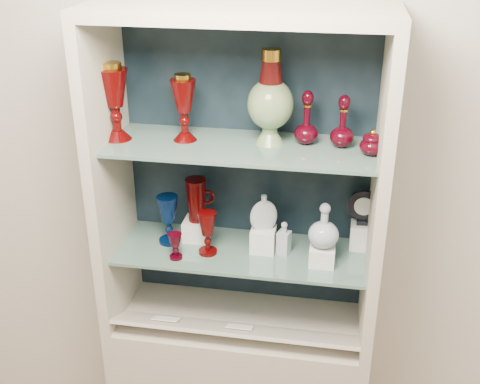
% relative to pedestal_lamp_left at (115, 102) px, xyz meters
% --- Properties ---
extents(wall_back, '(3.50, 0.02, 2.80)m').
position_rel_pedestal_lamp_left_xyz_m(wall_back, '(0.44, 0.21, -0.21)').
color(wall_back, beige).
rests_on(wall_back, ground).
extents(cabinet_back_panel, '(0.98, 0.02, 1.15)m').
position_rel_pedestal_lamp_left_xyz_m(cabinet_back_panel, '(0.44, 0.18, -0.28)').
color(cabinet_back_panel, black).
rests_on(cabinet_back_panel, cabinet_base).
extents(cabinet_side_left, '(0.04, 0.40, 1.15)m').
position_rel_pedestal_lamp_left_xyz_m(cabinet_side_left, '(-0.04, -0.01, -0.28)').
color(cabinet_side_left, '#BFB5A1').
rests_on(cabinet_side_left, cabinet_base).
extents(cabinet_side_right, '(0.04, 0.40, 1.15)m').
position_rel_pedestal_lamp_left_xyz_m(cabinet_side_right, '(0.92, -0.01, -0.28)').
color(cabinet_side_right, '#BFB5A1').
rests_on(cabinet_side_right, cabinet_base).
extents(cabinet_top_cap, '(1.00, 0.40, 0.04)m').
position_rel_pedestal_lamp_left_xyz_m(cabinet_top_cap, '(0.44, -0.01, 0.31)').
color(cabinet_top_cap, '#BFB5A1').
rests_on(cabinet_top_cap, cabinet_side_left).
extents(shelf_lower, '(0.92, 0.34, 0.01)m').
position_rel_pedestal_lamp_left_xyz_m(shelf_lower, '(0.44, 0.01, -0.56)').
color(shelf_lower, slate).
rests_on(shelf_lower, cabinet_side_left).
extents(shelf_upper, '(0.92, 0.34, 0.01)m').
position_rel_pedestal_lamp_left_xyz_m(shelf_upper, '(0.44, 0.01, -0.14)').
color(shelf_upper, slate).
rests_on(shelf_upper, cabinet_side_left).
extents(label_ledge, '(0.92, 0.17, 0.09)m').
position_rel_pedestal_lamp_left_xyz_m(label_ledge, '(0.44, -0.12, -0.83)').
color(label_ledge, '#BFB5A1').
rests_on(label_ledge, cabinet_base).
extents(label_card_0, '(0.10, 0.06, 0.03)m').
position_rel_pedestal_lamp_left_xyz_m(label_card_0, '(0.17, -0.12, -0.81)').
color(label_card_0, white).
rests_on(label_card_0, label_ledge).
extents(label_card_1, '(0.10, 0.06, 0.03)m').
position_rel_pedestal_lamp_left_xyz_m(label_card_1, '(0.46, -0.12, -0.81)').
color(label_card_1, white).
rests_on(label_card_1, label_ledge).
extents(pedestal_lamp_left, '(0.12, 0.12, 0.27)m').
position_rel_pedestal_lamp_left_xyz_m(pedestal_lamp_left, '(0.00, 0.00, 0.00)').
color(pedestal_lamp_left, '#460303').
rests_on(pedestal_lamp_left, shelf_upper).
extents(pedestal_lamp_right, '(0.11, 0.11, 0.24)m').
position_rel_pedestal_lamp_left_xyz_m(pedestal_lamp_right, '(0.24, 0.03, -0.02)').
color(pedestal_lamp_right, '#460303').
rests_on(pedestal_lamp_right, shelf_upper).
extents(enamel_urn, '(0.18, 0.18, 0.33)m').
position_rel_pedestal_lamp_left_xyz_m(enamel_urn, '(0.53, 0.05, 0.03)').
color(enamel_urn, '#084820').
rests_on(enamel_urn, shelf_upper).
extents(ruby_decanter_a, '(0.11, 0.11, 0.21)m').
position_rel_pedestal_lamp_left_xyz_m(ruby_decanter_a, '(0.66, 0.07, -0.03)').
color(ruby_decanter_a, '#39020D').
rests_on(ruby_decanter_a, shelf_upper).
extents(ruby_decanter_b, '(0.11, 0.11, 0.19)m').
position_rel_pedestal_lamp_left_xyz_m(ruby_decanter_b, '(0.78, 0.06, -0.04)').
color(ruby_decanter_b, '#39020D').
rests_on(ruby_decanter_b, shelf_upper).
extents(lidded_bowl, '(0.08, 0.08, 0.09)m').
position_rel_pedestal_lamp_left_xyz_m(lidded_bowl, '(0.88, -0.00, -0.09)').
color(lidded_bowl, '#39020D').
rests_on(lidded_bowl, shelf_upper).
extents(cobalt_goblet, '(0.10, 0.10, 0.19)m').
position_rel_pedestal_lamp_left_xyz_m(cobalt_goblet, '(0.16, 0.03, -0.46)').
color(cobalt_goblet, '#00123B').
rests_on(cobalt_goblet, shelf_lower).
extents(ruby_goblet_tall, '(0.09, 0.09, 0.17)m').
position_rel_pedestal_lamp_left_xyz_m(ruby_goblet_tall, '(0.32, -0.03, -0.47)').
color(ruby_goblet_tall, '#460303').
rests_on(ruby_goblet_tall, shelf_lower).
extents(ruby_goblet_small, '(0.06, 0.06, 0.10)m').
position_rel_pedestal_lamp_left_xyz_m(ruby_goblet_small, '(0.22, -0.08, -0.51)').
color(ruby_goblet_small, '#39020D').
rests_on(ruby_goblet_small, shelf_lower).
extents(riser_ruby_pitcher, '(0.10, 0.10, 0.08)m').
position_rel_pedestal_lamp_left_xyz_m(riser_ruby_pitcher, '(0.26, 0.07, -0.52)').
color(riser_ruby_pitcher, silver).
rests_on(riser_ruby_pitcher, shelf_lower).
extents(ruby_pitcher, '(0.15, 0.12, 0.17)m').
position_rel_pedestal_lamp_left_xyz_m(ruby_pitcher, '(0.26, 0.07, -0.39)').
color(ruby_pitcher, '#460303').
rests_on(ruby_pitcher, riser_ruby_pitcher).
extents(clear_square_bottle, '(0.06, 0.06, 0.13)m').
position_rel_pedestal_lamp_left_xyz_m(clear_square_bottle, '(0.60, 0.02, -0.49)').
color(clear_square_bottle, '#9DA6B4').
rests_on(clear_square_bottle, shelf_lower).
extents(riser_flat_flask, '(0.09, 0.09, 0.09)m').
position_rel_pedestal_lamp_left_xyz_m(riser_flat_flask, '(0.52, 0.03, -0.51)').
color(riser_flat_flask, silver).
rests_on(riser_flat_flask, shelf_lower).
extents(flat_flask, '(0.11, 0.07, 0.14)m').
position_rel_pedestal_lamp_left_xyz_m(flat_flask, '(0.52, 0.03, -0.40)').
color(flat_flask, '#B0BEC4').
rests_on(flat_flask, riser_flat_flask).
extents(riser_clear_round_decanter, '(0.09, 0.09, 0.07)m').
position_rel_pedestal_lamp_left_xyz_m(riser_clear_round_decanter, '(0.74, -0.03, -0.52)').
color(riser_clear_round_decanter, silver).
rests_on(riser_clear_round_decanter, shelf_lower).
extents(clear_round_decanter, '(0.11, 0.11, 0.16)m').
position_rel_pedestal_lamp_left_xyz_m(clear_round_decanter, '(0.74, -0.03, -0.40)').
color(clear_round_decanter, '#9DA6B4').
rests_on(clear_round_decanter, riser_clear_round_decanter).
extents(riser_cameo_medallion, '(0.08, 0.08, 0.10)m').
position_rel_pedestal_lamp_left_xyz_m(riser_cameo_medallion, '(0.88, 0.11, -0.51)').
color(riser_cameo_medallion, silver).
rests_on(riser_cameo_medallion, shelf_lower).
extents(cameo_medallion, '(0.12, 0.05, 0.14)m').
position_rel_pedestal_lamp_left_xyz_m(cameo_medallion, '(0.88, 0.11, -0.39)').
color(cameo_medallion, black).
rests_on(cameo_medallion, riser_cameo_medallion).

